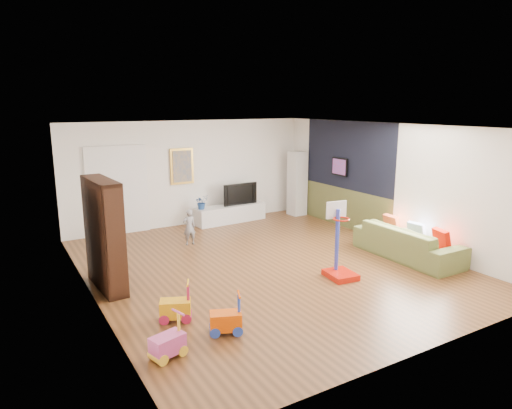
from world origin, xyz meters
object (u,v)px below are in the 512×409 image
media_console (230,214)px  sofa (408,242)px  bookshelf (104,234)px  basketball_hoop (342,241)px

media_console → sofa: bearing=-72.0°
bookshelf → basketball_hoop: 4.15m
bookshelf → sofa: bookshelf is taller
sofa → basketball_hoop: basketball_hoop is taller
sofa → basketball_hoop: size_ratio=1.65×
bookshelf → basketball_hoop: bookshelf is taller
media_console → basketball_hoop: 4.64m
media_console → basketball_hoop: size_ratio=1.41×
media_console → bookshelf: (-3.89, -2.91, 0.72)m
bookshelf → sofa: size_ratio=0.83×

